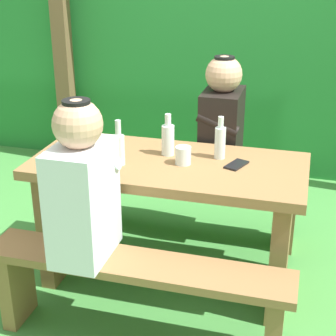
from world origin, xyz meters
TOP-DOWN VIEW (x-y plane):
  - ground_plane at (0.00, 0.00)m, footprint 12.00×12.00m
  - hedge_backdrop at (0.00, 1.98)m, footprint 6.40×0.71m
  - pergola_post_left at (-1.28, 1.47)m, footprint 0.12×0.12m
  - picnic_table at (0.00, 0.00)m, footprint 1.40×0.64m
  - bench_near at (0.00, -0.53)m, footprint 1.40×0.24m
  - bench_far at (0.00, 0.53)m, footprint 1.40×0.24m
  - person_white_shirt at (-0.24, -0.52)m, footprint 0.25×0.35m
  - person_black_coat at (0.18, 0.52)m, footprint 0.25×0.35m
  - drinking_glass at (0.08, -0.01)m, footprint 0.08×0.08m
  - bottle_left at (0.24, 0.12)m, footprint 0.06×0.06m
  - bottle_right at (-0.03, 0.09)m, footprint 0.07×0.07m
  - bottle_center at (-0.23, -0.10)m, footprint 0.06×0.06m
  - cell_phone at (0.35, 0.04)m, footprint 0.12×0.16m

SIDE VIEW (x-z plane):
  - ground_plane at x=0.00m, z-range 0.00..0.00m
  - bench_near at x=0.00m, z-range 0.10..0.53m
  - bench_far at x=0.00m, z-range 0.10..0.53m
  - picnic_table at x=0.00m, z-range 0.13..0.83m
  - cell_phone at x=0.35m, z-range 0.70..0.71m
  - drinking_glass at x=0.08m, z-range 0.70..0.80m
  - person_white_shirt at x=-0.24m, z-range 0.41..1.13m
  - person_black_coat at x=0.18m, z-range 0.41..1.13m
  - bottle_center at x=-0.23m, z-range 0.68..0.91m
  - bottle_right at x=-0.03m, z-range 0.68..0.90m
  - bottle_left at x=0.24m, z-range 0.68..0.91m
  - pergola_post_left at x=-1.28m, z-range 0.00..1.94m
  - hedge_backdrop at x=0.00m, z-range 0.00..2.28m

